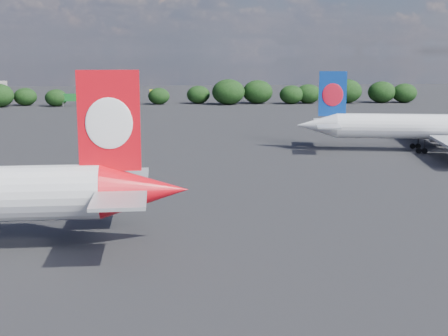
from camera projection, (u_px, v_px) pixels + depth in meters
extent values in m
plane|color=black|center=(97.00, 165.00, 106.12)|extent=(500.00, 500.00, 0.00)
cone|color=red|center=(145.00, 190.00, 61.76)|extent=(8.78, 5.57, 5.43)
cube|color=red|center=(109.00, 121.00, 60.14)|extent=(5.98, 0.64, 9.78)
ellipsoid|color=white|center=(109.00, 123.00, 59.85)|extent=(4.57, 0.29, 5.00)
ellipsoid|color=white|center=(109.00, 123.00, 60.49)|extent=(4.57, 0.29, 5.00)
cube|color=#9C9FA3|center=(119.00, 201.00, 55.61)|extent=(4.99, 6.59, 0.33)
cube|color=#9C9FA3|center=(126.00, 175.00, 67.29)|extent=(4.99, 6.59, 0.33)
cylinder|color=silver|center=(433.00, 127.00, 119.48)|extent=(36.65, 12.46, 4.80)
cone|color=silver|center=(317.00, 125.00, 121.51)|extent=(8.52, 6.32, 4.80)
cube|color=navy|center=(333.00, 94.00, 120.11)|extent=(5.26, 1.59, 8.64)
ellipsoid|color=red|center=(333.00, 95.00, 119.86)|extent=(3.98, 1.05, 4.41)
ellipsoid|color=red|center=(332.00, 95.00, 120.42)|extent=(3.98, 1.05, 4.41)
cube|color=#9C9FA3|center=(329.00, 127.00, 116.10)|extent=(5.45, 6.55, 0.29)
cube|color=#9C9FA3|center=(325.00, 121.00, 126.43)|extent=(5.45, 6.55, 0.29)
cube|color=#9C9FA3|center=(428.00, 127.00, 131.79)|extent=(10.19, 20.08, 0.53)
cylinder|color=#9C9FA3|center=(442.00, 136.00, 127.15)|extent=(5.24, 3.55, 2.59)
cube|color=#9C9FA3|center=(443.00, 133.00, 127.03)|extent=(2.12, 0.73, 1.15)
cylinder|color=black|center=(425.00, 146.00, 117.46)|extent=(0.32, 0.32, 2.40)
cylinder|color=black|center=(424.00, 151.00, 117.63)|extent=(1.12, 0.65, 1.06)
cylinder|color=black|center=(419.00, 151.00, 117.72)|extent=(1.12, 0.65, 1.06)
cylinder|color=black|center=(418.00, 142.00, 123.09)|extent=(0.32, 0.32, 2.40)
cylinder|color=black|center=(418.00, 146.00, 123.26)|extent=(1.12, 0.65, 1.06)
cylinder|color=black|center=(413.00, 146.00, 123.36)|extent=(1.12, 0.65, 1.06)
cube|color=#125C1F|center=(70.00, 97.00, 216.57)|extent=(6.00, 0.30, 2.60)
cylinder|color=gray|center=(63.00, 104.00, 216.68)|extent=(0.20, 0.20, 2.00)
cylinder|color=gray|center=(78.00, 104.00, 217.27)|extent=(0.20, 0.20, 2.00)
cube|color=yellow|center=(156.00, 93.00, 225.84)|extent=(5.00, 0.30, 3.00)
cylinder|color=gray|center=(157.00, 101.00, 226.35)|extent=(0.30, 0.30, 2.50)
ellipsoid|color=black|center=(25.00, 97.00, 220.83)|extent=(8.18, 6.92, 6.29)
ellipsoid|color=black|center=(56.00, 98.00, 217.74)|extent=(7.79, 6.59, 5.99)
ellipsoid|color=black|center=(100.00, 95.00, 219.29)|extent=(10.41, 8.81, 8.01)
ellipsoid|color=black|center=(123.00, 94.00, 219.13)|extent=(10.95, 9.27, 8.42)
ellipsoid|color=black|center=(159.00, 96.00, 225.87)|extent=(7.81, 6.61, 6.00)
ellipsoid|color=black|center=(198.00, 95.00, 229.25)|extent=(8.56, 7.24, 6.59)
ellipsoid|color=black|center=(228.00, 92.00, 224.68)|extent=(11.90, 10.07, 9.15)
ellipsoid|color=black|center=(258.00, 92.00, 229.33)|extent=(11.19, 9.47, 8.61)
ellipsoid|color=black|center=(291.00, 95.00, 227.79)|extent=(8.83, 7.47, 6.80)
ellipsoid|color=black|center=(308.00, 94.00, 229.77)|extent=(9.26, 7.83, 7.12)
ellipsoid|color=black|center=(346.00, 91.00, 231.09)|extent=(11.59, 9.81, 8.92)
ellipsoid|color=black|center=(382.00, 92.00, 232.74)|extent=(10.40, 8.80, 8.00)
ellipsoid|color=black|center=(405.00, 93.00, 233.23)|extent=(9.37, 7.93, 7.21)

